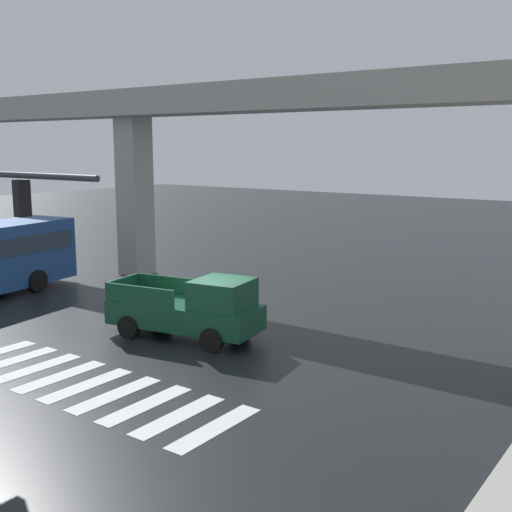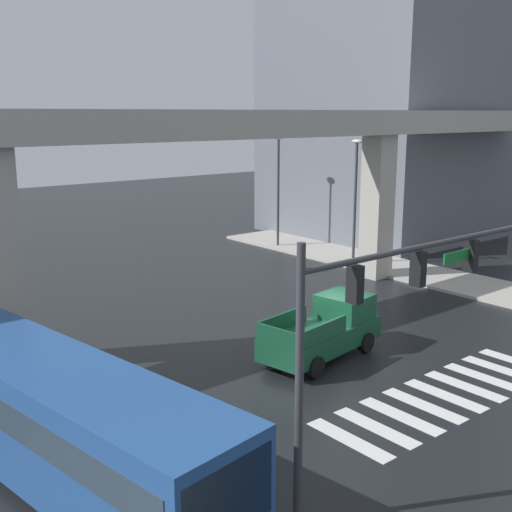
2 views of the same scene
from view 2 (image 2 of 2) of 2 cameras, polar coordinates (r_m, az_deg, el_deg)
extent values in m
plane|color=black|center=(24.25, 6.64, -8.39)|extent=(120.00, 120.00, 0.00)
cube|color=silver|center=(18.21, 8.35, -15.92)|extent=(0.55, 2.80, 0.01)
cube|color=silver|center=(18.95, 10.68, -14.80)|extent=(0.55, 2.80, 0.01)
cube|color=silver|center=(19.73, 12.80, -13.75)|extent=(0.55, 2.80, 0.01)
cube|color=silver|center=(20.53, 14.75, -12.76)|extent=(0.55, 2.80, 0.01)
cube|color=silver|center=(21.36, 16.53, -11.84)|extent=(0.55, 2.80, 0.01)
cube|color=silver|center=(22.22, 18.17, -10.98)|extent=(0.55, 2.80, 0.01)
cube|color=silver|center=(23.09, 19.67, -10.17)|extent=(0.55, 2.80, 0.01)
cube|color=silver|center=(23.99, 21.06, -9.42)|extent=(0.55, 2.80, 0.01)
cube|color=#ADA89E|center=(27.33, -2.51, 11.66)|extent=(49.60, 2.17, 1.20)
cube|color=#ADA89E|center=(34.47, 10.77, 4.31)|extent=(1.30, 1.30, 7.61)
cube|color=#ADA89E|center=(34.56, 18.32, -2.41)|extent=(4.00, 36.00, 0.15)
cube|color=#14472D|center=(23.27, 5.84, -7.24)|extent=(5.34, 2.69, 0.80)
cube|color=#14472D|center=(24.14, 7.91, -4.43)|extent=(1.96, 2.00, 0.90)
cube|color=#3F5160|center=(24.52, 8.52, -4.19)|extent=(0.36, 1.67, 0.77)
cube|color=#14472D|center=(22.68, 2.37, -5.85)|extent=(2.63, 0.52, 0.60)
cube|color=#14472D|center=(21.68, 5.98, -6.80)|extent=(2.63, 0.52, 0.60)
cube|color=#14472D|center=(21.17, 1.88, -7.22)|extent=(0.38, 1.74, 0.60)
cylinder|color=black|center=(25.11, 6.27, -6.71)|extent=(0.79, 0.40, 0.76)
cylinder|color=black|center=(24.18, 9.78, -7.59)|extent=(0.79, 0.40, 0.76)
cylinder|color=black|center=(22.76, 1.59, -8.73)|extent=(0.79, 0.40, 0.76)
cylinder|color=black|center=(21.73, 5.29, -9.84)|extent=(0.79, 0.40, 0.76)
cube|color=#234C8C|center=(16.01, -16.69, -14.00)|extent=(4.06, 11.05, 2.70)
cube|color=#2D3D4C|center=(15.80, -16.80, -12.46)|extent=(4.02, 10.52, 0.76)
cube|color=#2D3D4C|center=(12.10, -2.50, -20.98)|extent=(2.24, 0.41, 1.49)
cylinder|color=black|center=(14.58, -3.55, -21.57)|extent=(0.49, 1.00, 0.96)
cylinder|color=black|center=(19.38, -17.99, -13.01)|extent=(0.49, 1.00, 0.96)
cylinder|color=#38383D|center=(13.46, 3.87, -11.84)|extent=(0.18, 0.18, 6.20)
cylinder|color=#38383D|center=(16.72, 17.65, 1.46)|extent=(10.80, 0.14, 0.14)
cube|color=black|center=(13.87, 8.83, -2.51)|extent=(0.24, 0.32, 0.84)
sphere|color=orange|center=(13.87, 8.83, -2.51)|extent=(0.17, 0.17, 0.17)
cube|color=black|center=(15.54, 14.27, -1.12)|extent=(0.24, 0.32, 0.84)
sphere|color=orange|center=(15.54, 14.27, -1.12)|extent=(0.17, 0.17, 0.17)
cube|color=black|center=(17.32, 18.62, 0.01)|extent=(0.24, 0.32, 0.84)
sphere|color=orange|center=(17.32, 18.62, 0.01)|extent=(0.17, 0.17, 0.17)
cube|color=#19722D|center=(16.79, 17.50, -0.06)|extent=(1.10, 0.04, 0.28)
cylinder|color=#38383D|center=(36.93, 8.82, 4.45)|extent=(0.16, 0.16, 7.00)
ellipsoid|color=beige|center=(36.60, 9.02, 10.07)|extent=(0.44, 0.70, 0.24)
cylinder|color=#38383D|center=(41.62, 1.99, 5.51)|extent=(0.16, 0.16, 7.00)
ellipsoid|color=beige|center=(41.33, 2.03, 10.49)|extent=(0.44, 0.70, 0.24)
camera|label=1|loc=(29.44, 49.94, 3.47)|focal=44.53mm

